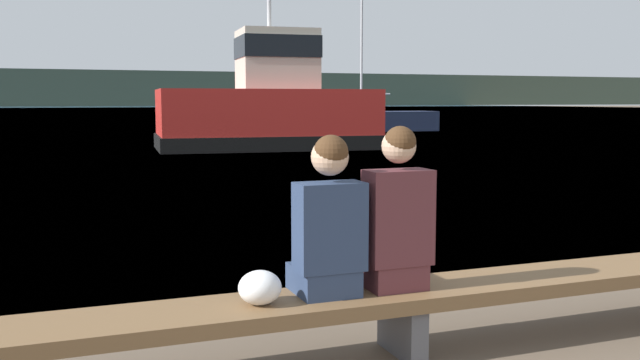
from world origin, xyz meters
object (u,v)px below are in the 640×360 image
(person_left, at_px, (328,225))
(tugboat_red, at_px, (269,111))
(person_right, at_px, (396,219))
(moored_sailboat, at_px, (367,121))
(shopping_bag, at_px, (260,288))
(bench_main, at_px, (402,299))

(person_left, relative_size, tugboat_red, 0.13)
(person_right, distance_m, moored_sailboat, 32.77)
(shopping_bag, bearing_deg, bench_main, 1.35)
(tugboat_red, distance_m, moored_sailboat, 13.85)
(bench_main, distance_m, person_left, 0.72)
(shopping_bag, relative_size, moored_sailboat, 0.03)
(person_left, distance_m, shopping_bag, 0.55)
(bench_main, height_order, moored_sailboat, moored_sailboat)
(shopping_bag, bearing_deg, tugboat_red, 72.84)
(tugboat_red, height_order, moored_sailboat, moored_sailboat)
(person_right, height_order, moored_sailboat, moored_sailboat)
(person_right, relative_size, tugboat_red, 0.14)
(person_right, relative_size, moored_sailboat, 0.14)
(moored_sailboat, bearing_deg, person_right, 157.47)
(moored_sailboat, bearing_deg, bench_main, 157.55)
(bench_main, height_order, shopping_bag, shopping_bag)
(person_right, bearing_deg, tugboat_red, 75.30)
(bench_main, xyz_separation_m, person_left, (-0.51, 0.01, 0.51))
(person_right, height_order, shopping_bag, person_right)
(bench_main, relative_size, person_left, 8.06)
(person_right, relative_size, shopping_bag, 4.04)
(tugboat_red, bearing_deg, person_right, 170.58)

